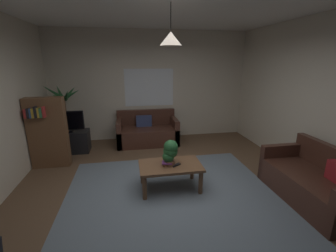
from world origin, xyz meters
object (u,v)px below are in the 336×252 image
Objects in this scene: tv_stand at (69,142)px; tv at (66,121)px; couch_under_window at (147,133)px; book_on_table_2 at (167,163)px; potted_palm_corner at (66,119)px; couch_right_side at (314,184)px; bookshelf_corner at (48,132)px; book_on_table_0 at (168,165)px; potted_plant_on_table at (170,152)px; remote_on_table_0 at (176,165)px; coffee_table at (170,168)px; pendant_lamp at (171,39)px; book_on_table_1 at (167,164)px.

tv_stand is 0.50m from tv.
couch_under_window is 1.86m from tv_stand.
potted_palm_corner reaches higher than book_on_table_2.
bookshelf_corner is (-4.29, 1.97, 0.44)m from couch_right_side.
potted_plant_on_table is at bearing 36.37° from book_on_table_0.
remote_on_table_0 is 0.18× the size of tv_stand.
book_on_table_2 is (-0.06, -0.04, 0.13)m from coffee_table.
couch_right_side is at bearing -24.62° from bookshelf_corner.
tv is 1.37× the size of pendant_lamp.
tv is at bearing 74.87° from bookshelf_corner.
couch_right_side is 3.74× the size of potted_plant_on_table.
potted_plant_on_table is 1.70m from pendant_lamp.
tv_stand is at bearing -75.40° from potted_palm_corner.
book_on_table_1 reaches higher than remote_on_table_0.
pendant_lamp is at bearing -44.01° from tv_stand.
book_on_table_0 is (0.13, -2.28, 0.17)m from couch_under_window.
book_on_table_1 is at bearing -30.97° from bookshelf_corner.
pendant_lamp is at bearing -47.84° from potted_palm_corner.
remote_on_table_0 is (0.15, -0.02, -0.02)m from book_on_table_1.
couch_under_window is 2.30m from bookshelf_corner.
pendant_lamp reaches higher than book_on_table_2.
book_on_table_0 is at bearing -30.80° from bookshelf_corner.
book_on_table_1 is 2.80m from tv_stand.
couch_right_side is 4.74m from bookshelf_corner.
couch_right_side is 2.11m from remote_on_table_0.
pendant_lamp is at bearing -85.31° from couch_under_window.
bookshelf_corner reaches higher than tv_stand.
book_on_table_0 is 0.22m from potted_plant_on_table.
book_on_table_2 is 0.11× the size of bookshelf_corner.
book_on_table_0 is 0.70× the size of remote_on_table_0.
couch_right_side reaches higher than book_on_table_0.
couch_right_side reaches higher than book_on_table_1.
book_on_table_0 is 0.12× the size of tv_stand.
couch_under_window is 0.98× the size of potted_palm_corner.
remote_on_table_0 is at bearing -33.74° from coffee_table.
coffee_table is 0.30m from potted_plant_on_table.
couch_under_window and couch_right_side have the same top height.
bookshelf_corner is at bearing 149.20° from book_on_table_0.
book_on_table_0 reaches higher than coffee_table.
book_on_table_2 is (-0.01, -0.01, 0.05)m from book_on_table_0.
potted_palm_corner is at bearing 132.09° from potted_plant_on_table.
remote_on_table_0 is (0.15, -0.01, -0.05)m from book_on_table_2.
tv_stand is 0.87m from bookshelf_corner.
book_on_table_2 is 0.38× the size of potted_plant_on_table.
book_on_table_0 is (-2.13, 0.68, 0.17)m from couch_right_side.
book_on_table_1 is 2.79m from tv.
pendant_lamp is at bearing 3.60° from potted_plant_on_table.
coffee_table is at bearing -44.01° from tv_stand.
potted_plant_on_table is 3.17m from potted_palm_corner.
tv reaches higher than potted_plant_on_table.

